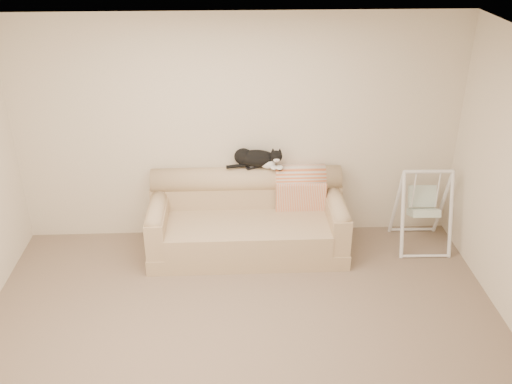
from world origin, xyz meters
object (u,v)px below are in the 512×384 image
remote_a (254,167)px  baby_swing (423,208)px  sofa (247,221)px  remote_b (275,168)px  tuxedo_cat (257,158)px

remote_a → baby_swing: size_ratio=0.19×
sofa → remote_b: size_ratio=13.64×
sofa → baby_swing: size_ratio=2.29×
remote_a → sofa: bearing=-108.3°
sofa → tuxedo_cat: 0.72m
remote_b → tuxedo_cat: (-0.21, 0.03, 0.11)m
sofa → remote_b: bearing=34.5°
sofa → tuxedo_cat: bearing=64.8°
tuxedo_cat → sofa: bearing=-115.2°
remote_a → tuxedo_cat: bearing=-1.6°
remote_b → tuxedo_cat: size_ratio=0.25×
baby_swing → tuxedo_cat: bearing=172.1°
tuxedo_cat → baby_swing: tuxedo_cat is taller
sofa → tuxedo_cat: tuxedo_cat is taller
baby_swing → sofa: bearing=179.8°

